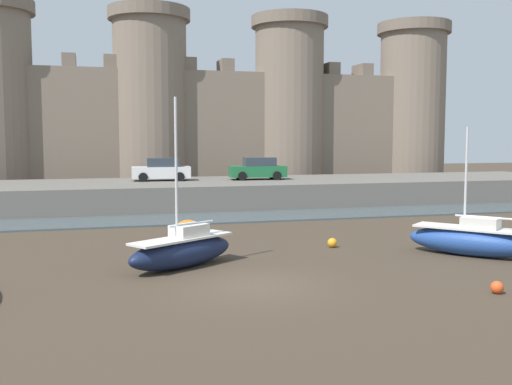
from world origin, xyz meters
name	(u,v)px	position (x,y,z in m)	size (l,w,h in m)	color
ground_plane	(255,286)	(0.00, 0.00, 0.00)	(160.00, 160.00, 0.00)	#423528
water_channel	(182,219)	(0.00, 16.04, 0.05)	(80.00, 4.50, 0.10)	#47565B
quay_road	(167,194)	(0.00, 23.29, 0.86)	(62.38, 10.00, 1.72)	#666059
castle	(151,111)	(0.00, 34.28, 7.11)	(57.33, 6.96, 18.70)	#7A6B5B
sailboat_near_channel_left	(183,250)	(-1.86, 3.33, 0.66)	(4.70, 3.72, 6.21)	#141E3D
sailboat_near_channel_right	(471,239)	(9.72, 2.46, 0.66)	(4.33, 4.77, 5.20)	#234793
rowboat_midflat_centre	(187,227)	(-0.51, 10.90, 0.35)	(1.77, 3.08, 0.67)	orange
mooring_buoy_near_channel	(332,243)	(5.02, 5.63, 0.21)	(0.42, 0.42, 0.42)	orange
mooring_buoy_off_centre	(497,287)	(6.88, -2.92, 0.20)	(0.39, 0.39, 0.39)	#E04C1E
car_quay_centre_west	(162,170)	(-0.22, 24.49, 2.49)	(4.21, 2.09, 1.62)	silver
car_quay_west	(258,169)	(6.71, 23.83, 2.49)	(4.21, 2.09, 1.62)	#1E6638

